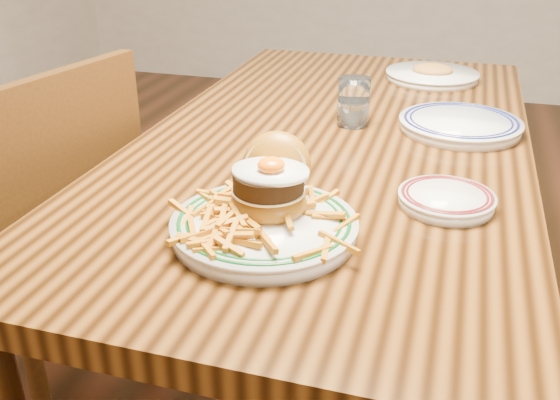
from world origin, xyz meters
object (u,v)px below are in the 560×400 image
(table, at_px, (334,171))
(side_plate, at_px, (447,198))
(main_plate, at_px, (266,209))
(chair_left, at_px, (47,244))

(table, relative_size, side_plate, 9.19)
(table, bearing_deg, main_plate, -91.57)
(chair_left, xyz_separation_m, side_plate, (0.90, -0.05, 0.27))
(chair_left, distance_m, side_plate, 0.94)
(main_plate, bearing_deg, chair_left, 153.79)
(main_plate, xyz_separation_m, side_plate, (0.27, 0.17, -0.02))
(table, xyz_separation_m, side_plate, (0.26, -0.30, 0.10))
(table, distance_m, main_plate, 0.49)
(side_plate, bearing_deg, main_plate, -135.34)
(main_plate, bearing_deg, side_plate, 26.38)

